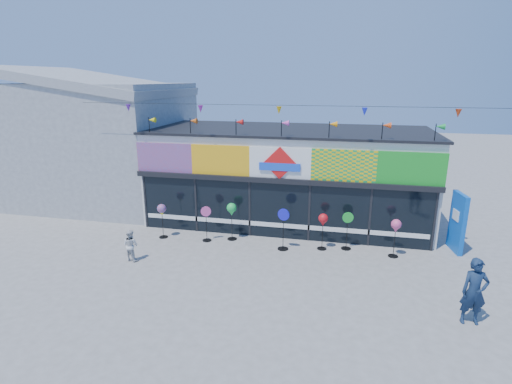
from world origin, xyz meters
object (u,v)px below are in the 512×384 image
(child, at_px, (131,245))
(spinner_0, at_px, (162,211))
(adult_man, at_px, (474,292))
(spinner_5, at_px, (347,230))
(spinner_3, at_px, (283,228))
(spinner_1, at_px, (206,223))
(spinner_6, at_px, (396,227))
(spinner_2, at_px, (232,210))
(spinner_4, at_px, (323,221))
(blue_sign, at_px, (458,222))

(child, bearing_deg, spinner_0, -81.17)
(adult_man, bearing_deg, spinner_5, 122.00)
(spinner_3, bearing_deg, spinner_1, 176.98)
(spinner_1, distance_m, spinner_6, 7.11)
(spinner_0, relative_size, spinner_2, 0.93)
(spinner_3, height_order, spinner_4, spinner_3)
(spinner_4, distance_m, adult_man, 5.71)
(spinner_5, bearing_deg, child, -160.34)
(spinner_5, bearing_deg, blue_sign, 10.69)
(spinner_6, bearing_deg, spinner_4, 177.51)
(spinner_2, distance_m, spinner_4, 3.59)
(blue_sign, distance_m, spinner_5, 4.04)
(spinner_0, distance_m, child, 2.29)
(spinner_5, distance_m, adult_man, 5.26)
(spinner_2, distance_m, spinner_6, 6.16)
(spinner_6, relative_size, child, 1.25)
(spinner_4, distance_m, spinner_6, 2.57)
(spinner_4, height_order, child, spinner_4)
(spinner_2, xyz_separation_m, adult_man, (7.70, -4.14, -0.31))
(child, bearing_deg, adult_man, -174.82)
(spinner_2, height_order, spinner_4, spinner_2)
(spinner_0, bearing_deg, spinner_2, 8.51)
(spinner_4, bearing_deg, spinner_6, -2.49)
(spinner_0, height_order, spinner_1, spinner_1)
(spinner_2, height_order, child, spinner_2)
(spinner_5, bearing_deg, spinner_4, -166.82)
(spinner_0, relative_size, adult_man, 0.77)
(spinner_2, xyz_separation_m, child, (-2.95, -2.63, -0.65))
(spinner_2, xyz_separation_m, spinner_4, (3.59, -0.18, -0.09))
(spinner_0, height_order, spinner_5, spinner_5)
(spinner_5, relative_size, child, 1.28)
(spinner_0, bearing_deg, blue_sign, 6.05)
(blue_sign, xyz_separation_m, spinner_0, (-11.23, -1.19, 0.01))
(spinner_5, xyz_separation_m, adult_man, (3.22, -4.16, 0.14))
(blue_sign, relative_size, spinner_0, 1.57)
(blue_sign, bearing_deg, spinner_1, 178.16)
(spinner_0, xyz_separation_m, spinner_5, (7.27, 0.44, -0.36))
(spinner_1, distance_m, spinner_5, 5.44)
(spinner_6, height_order, child, spinner_6)
(spinner_1, height_order, spinner_4, spinner_1)
(spinner_1, bearing_deg, spinner_2, 21.07)
(spinner_0, xyz_separation_m, spinner_4, (6.37, 0.23, -0.00))
(spinner_4, relative_size, spinner_5, 0.96)
(spinner_1, relative_size, spinner_5, 0.98)
(spinner_3, distance_m, child, 5.53)
(adult_man, height_order, child, adult_man)
(blue_sign, relative_size, spinner_3, 1.38)
(spinner_1, distance_m, spinner_4, 4.54)
(spinner_3, height_order, child, spinner_3)
(spinner_0, relative_size, spinner_6, 0.99)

